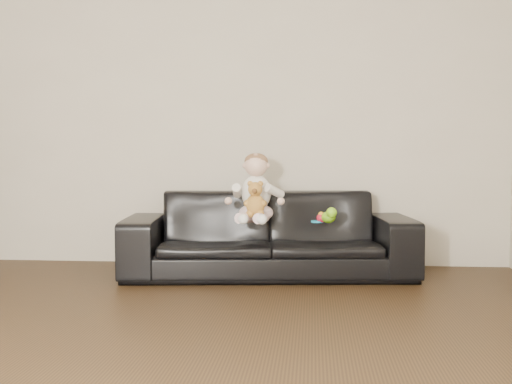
# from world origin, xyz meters

# --- Properties ---
(floor) EXTENTS (5.50, 5.50, 0.00)m
(floor) POSITION_xyz_m (0.00, 0.00, 0.00)
(floor) COLOR #322111
(floor) RESTS_ON ground
(wall_back) EXTENTS (5.00, 0.00, 5.00)m
(wall_back) POSITION_xyz_m (0.00, 2.75, 1.30)
(wall_back) COLOR beige
(wall_back) RESTS_ON ground
(sofa) EXTENTS (2.20, 1.05, 0.62)m
(sofa) POSITION_xyz_m (0.60, 2.25, 0.31)
(sofa) COLOR black
(sofa) RESTS_ON floor
(baby) EXTENTS (0.38, 0.46, 0.50)m
(baby) POSITION_xyz_m (0.51, 2.13, 0.63)
(baby) COLOR silver
(baby) RESTS_ON sofa
(teddy_bear) EXTENTS (0.17, 0.17, 0.25)m
(teddy_bear) POSITION_xyz_m (0.52, 1.98, 0.59)
(teddy_bear) COLOR #B17B32
(teddy_bear) RESTS_ON sofa
(toy_green) EXTENTS (0.11, 0.13, 0.09)m
(toy_green) POSITION_xyz_m (1.04, 2.12, 0.45)
(toy_green) COLOR #77C517
(toy_green) RESTS_ON sofa
(toy_rattle) EXTENTS (0.09, 0.09, 0.07)m
(toy_rattle) POSITION_xyz_m (0.99, 2.15, 0.44)
(toy_rattle) COLOR red
(toy_rattle) RESTS_ON sofa
(toy_blue_disc) EXTENTS (0.12, 0.12, 0.01)m
(toy_blue_disc) POSITION_xyz_m (0.96, 2.16, 0.42)
(toy_blue_disc) COLOR #1996CC
(toy_blue_disc) RESTS_ON sofa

